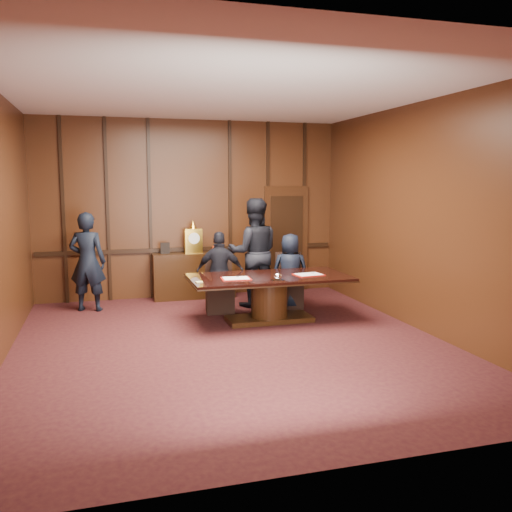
# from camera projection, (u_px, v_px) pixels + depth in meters

# --- Properties ---
(room) EXTENTS (7.00, 7.04, 3.50)m
(room) POSITION_uv_depth(u_px,v_px,m) (234.00, 223.00, 7.60)
(room) COLOR black
(room) RESTS_ON ground
(sideboard) EXTENTS (1.60, 0.45, 1.54)m
(sideboard) POSITION_uv_depth(u_px,v_px,m) (194.00, 274.00, 10.72)
(sideboard) COLOR black
(sideboard) RESTS_ON ground
(conference_table) EXTENTS (2.62, 1.32, 0.76)m
(conference_table) POSITION_uv_depth(u_px,v_px,m) (269.00, 291.00, 8.91)
(conference_table) COLOR black
(conference_table) RESTS_ON ground
(folder_left) EXTENTS (0.48, 0.36, 0.02)m
(folder_left) POSITION_uv_depth(u_px,v_px,m) (236.00, 279.00, 8.59)
(folder_left) COLOR #A8180F
(folder_left) RESTS_ON conference_table
(folder_right) EXTENTS (0.50, 0.38, 0.02)m
(folder_right) POSITION_uv_depth(u_px,v_px,m) (309.00, 275.00, 8.95)
(folder_right) COLOR #A8180F
(folder_right) RESTS_ON conference_table
(inkstand) EXTENTS (0.20, 0.14, 0.12)m
(inkstand) POSITION_uv_depth(u_px,v_px,m) (278.00, 277.00, 8.44)
(inkstand) COLOR white
(inkstand) RESTS_ON conference_table
(notepad) EXTENTS (0.11, 0.09, 0.01)m
(notepad) POSITION_uv_depth(u_px,v_px,m) (199.00, 282.00, 8.29)
(notepad) COLOR #FFEB7C
(notepad) RESTS_ON conference_table
(chair_left) EXTENTS (0.54, 0.54, 0.99)m
(chair_left) POSITION_uv_depth(u_px,v_px,m) (220.00, 295.00, 9.60)
(chair_left) COLOR black
(chair_left) RESTS_ON ground
(chair_right) EXTENTS (0.57, 0.57, 0.99)m
(chair_right) POSITION_uv_depth(u_px,v_px,m) (289.00, 291.00, 9.95)
(chair_right) COLOR black
(chair_right) RESTS_ON ground
(signatory_left) EXTENTS (0.90, 0.56, 1.43)m
(signatory_left) POSITION_uv_depth(u_px,v_px,m) (220.00, 272.00, 9.46)
(signatory_left) COLOR black
(signatory_left) RESTS_ON ground
(signatory_right) EXTENTS (0.78, 0.64, 1.37)m
(signatory_right) POSITION_uv_depth(u_px,v_px,m) (290.00, 271.00, 9.82)
(signatory_right) COLOR black
(signatory_right) RESTS_ON ground
(witness_left) EXTENTS (0.74, 0.59, 1.77)m
(witness_left) POSITION_uv_depth(u_px,v_px,m) (88.00, 262.00, 9.60)
(witness_left) COLOR black
(witness_left) RESTS_ON ground
(witness_right) EXTENTS (1.07, 0.90, 2.00)m
(witness_right) POSITION_uv_depth(u_px,v_px,m) (254.00, 253.00, 9.95)
(witness_right) COLOR black
(witness_right) RESTS_ON ground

